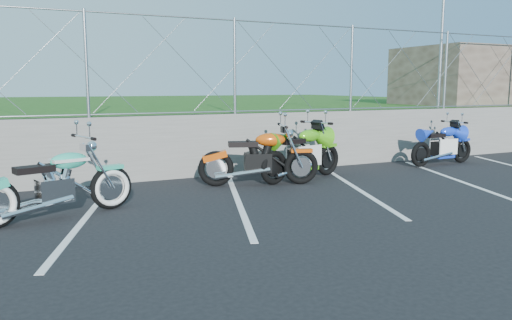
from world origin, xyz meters
name	(u,v)px	position (x,y,z in m)	size (l,w,h in m)	color
ground	(265,216)	(0.00, 0.00, 0.00)	(90.00, 90.00, 0.00)	black
retaining_wall	(191,146)	(0.00, 3.50, 0.65)	(30.00, 0.22, 1.30)	#63635E
grass_field	(112,118)	(0.00, 13.50, 0.65)	(30.00, 20.00, 1.30)	#1C4612
stone_building	(478,76)	(10.50, 5.50, 2.20)	(5.00, 3.00, 1.80)	brown
chain_link_fence	(189,66)	(0.00, 3.50, 2.30)	(28.00, 0.03, 2.00)	gray
sign_pole	(441,52)	(7.20, 3.90, 2.80)	(0.08, 0.08, 3.00)	gray
parking_lines	(301,195)	(1.20, 1.00, 0.00)	(18.29, 4.31, 0.01)	silver
cruiser_turquoise	(58,186)	(-2.74, 1.14, 0.47)	(2.27, 0.88, 1.16)	black
naked_orange	(261,160)	(0.93, 2.08, 0.49)	(2.25, 0.93, 1.16)	black
sportbike_green	(303,155)	(1.97, 2.25, 0.50)	(2.18, 0.88, 1.16)	black
sportbike_blue	(443,146)	(6.01, 2.48, 0.45)	(2.01, 0.72, 1.04)	black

